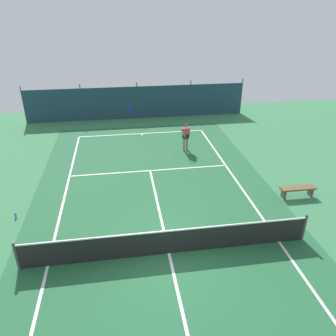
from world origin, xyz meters
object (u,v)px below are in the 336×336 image
object	(u,v)px
tennis_ball_near_player	(140,132)
courtside_bench	(298,190)
tennis_player	(186,135)
parked_car	(122,100)
tennis_net	(169,242)
water_bottle	(15,215)
tennis_ball_midcourt	(174,157)

from	to	relation	value
tennis_ball_near_player	courtside_bench	size ratio (longest dim) A/B	0.04
tennis_player	parked_car	xyz separation A→B (m)	(-3.46, 8.66, -0.12)
tennis_player	parked_car	bearing A→B (deg)	-86.98
tennis_net	parked_car	size ratio (longest dim) A/B	2.33
tennis_net	water_bottle	bearing A→B (deg)	152.38
tennis_net	tennis_ball_midcourt	size ratio (longest dim) A/B	153.33
parked_car	courtside_bench	size ratio (longest dim) A/B	2.72
tennis_ball_near_player	parked_car	size ratio (longest dim) A/B	0.02
courtside_bench	water_bottle	distance (m)	12.20
tennis_player	parked_car	distance (m)	9.33
parked_car	courtside_bench	xyz separation A→B (m)	(7.41, -14.57, -0.46)
courtside_bench	tennis_ball_midcourt	bearing A→B (deg)	133.81
parked_car	tennis_ball_near_player	bearing A→B (deg)	-74.13
tennis_ball_midcourt	water_bottle	distance (m)	8.80
tennis_player	courtside_bench	distance (m)	7.14
parked_car	courtside_bench	bearing A→B (deg)	-57.79
tennis_player	courtside_bench	xyz separation A→B (m)	(3.95, -5.91, -0.59)
tennis_ball_midcourt	water_bottle	bearing A→B (deg)	-147.40
tennis_player	tennis_ball_midcourt	distance (m)	1.56
tennis_net	parked_car	bearing A→B (deg)	93.61
tennis_ball_near_player	parked_car	distance (m)	5.39
tennis_ball_midcourt	parked_car	size ratio (longest dim) A/B	0.02
tennis_net	parked_car	xyz separation A→B (m)	(-1.10, 17.41, 0.33)
parked_car	water_bottle	size ratio (longest dim) A/B	18.11
tennis_ball_midcourt	tennis_net	bearing A→B (deg)	-101.10
tennis_net	parked_car	world-z (taller)	parked_car
tennis_player	tennis_ball_midcourt	xyz separation A→B (m)	(-0.83, -0.93, -0.93)
tennis_net	tennis_ball_near_player	distance (m)	12.19
tennis_ball_near_player	water_bottle	world-z (taller)	water_bottle
tennis_player	courtside_bench	size ratio (longest dim) A/B	1.03
tennis_player	courtside_bench	bearing A→B (deg)	104.98
tennis_ball_near_player	courtside_bench	distance (m)	11.34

